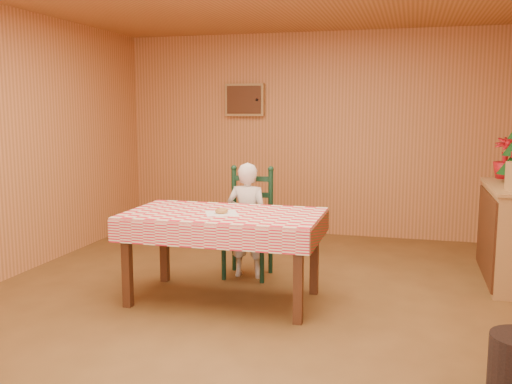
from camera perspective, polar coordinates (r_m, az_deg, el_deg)
ground at (r=4.80m, az=-0.64°, el=-11.65°), size 6.00×6.00×0.00m
cabin_walls at (r=5.02m, az=0.99°, el=10.47°), size 5.10×6.05×2.65m
dining_table at (r=4.84m, az=-3.26°, el=-3.01°), size 1.66×0.96×0.77m
ladder_chair at (r=5.61m, az=-0.69°, el=-3.32°), size 0.44×0.40×1.08m
seated_child at (r=5.55m, az=-0.85°, el=-2.84°), size 0.41×0.27×1.12m
napkin at (r=4.78m, az=-3.46°, el=-2.13°), size 0.35×0.35×0.00m
donut at (r=4.77m, az=-3.46°, el=-1.89°), size 0.11×0.11×0.04m
flower_arrangement at (r=6.33m, az=23.68°, el=3.14°), size 0.24×0.24×0.42m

